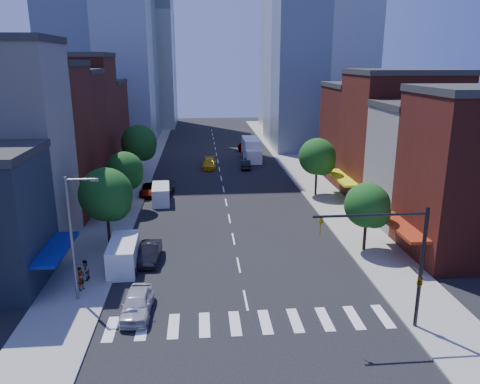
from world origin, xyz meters
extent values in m
plane|color=black|center=(0.00, 0.00, 0.00)|extent=(220.00, 220.00, 0.00)
cube|color=gray|center=(-12.50, 40.00, 0.07)|extent=(5.00, 120.00, 0.15)
cube|color=gray|center=(12.50, 40.00, 0.07)|extent=(5.00, 120.00, 0.15)
cube|color=silver|center=(0.00, -3.00, 0.01)|extent=(19.00, 3.00, 0.01)
cube|color=#581D14|center=(-21.00, 20.50, 8.00)|extent=(12.00, 9.00, 16.00)
cube|color=#551B15|center=(-21.00, 29.00, 7.50)|extent=(12.00, 8.00, 15.00)
cube|color=#581D14|center=(-21.00, 37.50, 8.50)|extent=(12.00, 9.00, 17.00)
cube|color=#551B15|center=(-21.00, 47.00, 6.50)|extent=(12.00, 10.00, 13.00)
cube|color=#BCB7AE|center=(21.00, 15.00, 6.00)|extent=(12.00, 8.00, 12.00)
cube|color=#581D14|center=(21.00, 24.00, 7.50)|extent=(12.00, 10.00, 15.00)
cube|color=#551B15|center=(21.00, 34.00, 6.50)|extent=(12.00, 10.00, 13.00)
cube|color=#9EA5AD|center=(-18.00, 95.00, 28.00)|extent=(18.00, 18.00, 56.00)
cylinder|color=black|center=(10.50, -4.50, 4.15)|extent=(0.24, 0.24, 8.00)
cylinder|color=black|center=(7.00, -4.50, 7.75)|extent=(7.00, 0.16, 0.16)
imported|color=gold|center=(4.00, -4.50, 7.15)|extent=(0.22, 0.18, 1.10)
imported|color=gold|center=(10.50, -4.50, 3.35)|extent=(0.48, 2.24, 0.90)
cylinder|color=slate|center=(-12.00, 1.00, 4.65)|extent=(0.20, 0.20, 9.00)
cylinder|color=slate|center=(-11.00, 1.00, 8.95)|extent=(2.00, 0.14, 0.14)
cube|color=slate|center=(-10.10, 1.00, 8.90)|extent=(0.50, 0.25, 0.18)
cylinder|color=black|center=(-11.50, 11.00, 2.11)|extent=(0.28, 0.28, 3.92)
sphere|color=#144617|center=(-11.50, 11.00, 5.05)|extent=(4.80, 4.80, 4.80)
sphere|color=#144617|center=(-10.90, 10.70, 4.35)|extent=(3.36, 3.36, 3.36)
cylinder|color=black|center=(-11.50, 22.00, 1.97)|extent=(0.28, 0.28, 3.64)
sphere|color=#144617|center=(-11.50, 22.00, 4.70)|extent=(4.20, 4.20, 4.20)
sphere|color=#144617|center=(-10.90, 21.70, 4.05)|extent=(2.94, 2.94, 2.94)
cylinder|color=black|center=(-11.50, 36.00, 2.25)|extent=(0.28, 0.28, 4.20)
sphere|color=#144617|center=(-11.50, 36.00, 5.40)|extent=(5.00, 5.00, 5.00)
sphere|color=#144617|center=(-10.90, 35.70, 4.65)|extent=(3.50, 3.50, 3.50)
cylinder|color=black|center=(11.50, 8.00, 1.83)|extent=(0.28, 0.28, 3.36)
sphere|color=#144617|center=(11.50, 8.00, 4.35)|extent=(4.00, 4.00, 4.00)
sphere|color=#144617|center=(12.10, 7.70, 3.75)|extent=(2.80, 2.80, 2.80)
cylinder|color=black|center=(11.50, 26.00, 2.11)|extent=(0.28, 0.28, 3.92)
sphere|color=#144617|center=(11.50, 26.00, 5.05)|extent=(4.60, 4.60, 4.60)
sphere|color=#144617|center=(12.10, 25.70, 4.35)|extent=(3.22, 3.22, 3.22)
imported|color=#B5B4B9|center=(-7.50, -1.25, 0.81)|extent=(2.06, 4.83, 1.63)
imported|color=black|center=(-7.50, 7.50, 0.77)|extent=(1.78, 4.73, 1.54)
imported|color=#999999|center=(-9.50, 28.22, 0.70)|extent=(2.38, 5.04, 1.39)
imported|color=black|center=(-7.50, 27.84, 0.65)|extent=(2.38, 4.69, 1.30)
cube|color=white|center=(-9.50, 6.37, 1.16)|extent=(2.39, 5.59, 2.32)
cube|color=black|center=(-9.43, 4.27, 1.49)|extent=(2.08, 1.17, 0.99)
cylinder|color=black|center=(-10.43, 4.46, 0.39)|extent=(0.30, 0.85, 0.84)
cylinder|color=black|center=(-8.45, 4.53, 0.39)|extent=(0.30, 0.85, 0.84)
cylinder|color=black|center=(-10.55, 8.21, 0.39)|extent=(0.30, 0.85, 0.84)
cylinder|color=black|center=(-8.57, 8.27, 0.39)|extent=(0.30, 0.85, 0.84)
cube|color=white|center=(-7.82, 24.62, 1.06)|extent=(2.33, 5.16, 2.12)
cube|color=black|center=(-7.70, 22.71, 1.36)|extent=(1.92, 1.12, 0.91)
cylinder|color=black|center=(-8.61, 22.85, 0.35)|extent=(0.30, 0.78, 0.77)
cylinder|color=black|center=(-6.80, 22.97, 0.35)|extent=(0.30, 0.78, 0.77)
cylinder|color=black|center=(-8.83, 26.27, 0.35)|extent=(0.30, 0.78, 0.77)
cylinder|color=black|center=(-7.02, 26.39, 0.35)|extent=(0.30, 0.78, 0.77)
imported|color=#E7B30C|center=(-1.57, 42.90, 0.75)|extent=(2.38, 5.30, 1.51)
imported|color=black|center=(4.14, 41.97, 0.70)|extent=(1.77, 4.35, 1.40)
imported|color=#999999|center=(5.23, 57.43, 0.79)|extent=(1.93, 4.67, 1.58)
cube|color=white|center=(5.83, 49.17, 1.81)|extent=(2.73, 7.37, 3.62)
cube|color=white|center=(5.82, 44.87, 1.25)|extent=(2.49, 2.04, 2.27)
cylinder|color=black|center=(4.58, 45.77, 0.51)|extent=(0.34, 1.02, 1.02)
cylinder|color=black|center=(7.07, 45.77, 0.51)|extent=(0.34, 1.02, 1.02)
cylinder|color=black|center=(4.59, 50.87, 0.51)|extent=(0.34, 1.02, 1.02)
cylinder|color=black|center=(7.08, 50.87, 0.51)|extent=(0.34, 1.02, 1.02)
imported|color=#999999|center=(-12.02, 2.38, 1.05)|extent=(0.66, 0.78, 1.81)
imported|color=#999999|center=(-12.08, 3.92, 0.99)|extent=(0.68, 0.85, 1.67)
camera|label=1|loc=(-3.04, -30.02, 16.63)|focal=35.00mm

